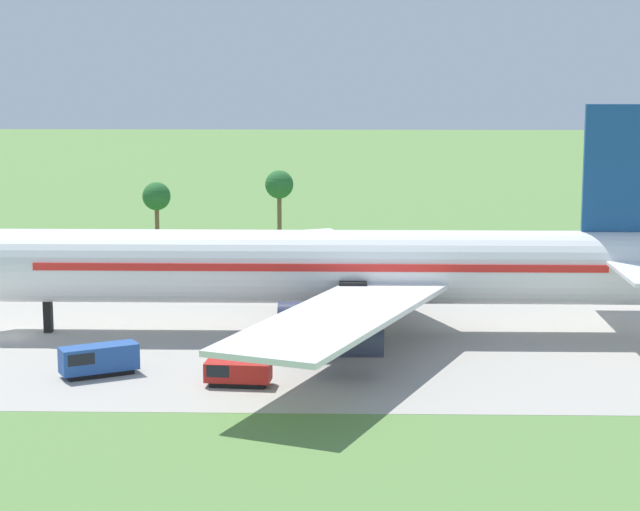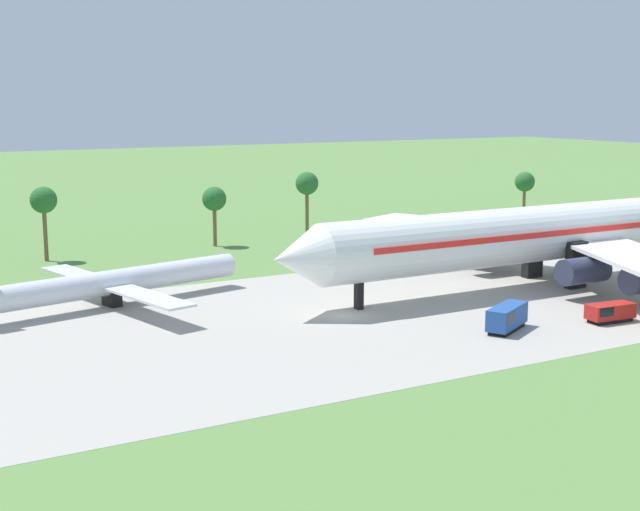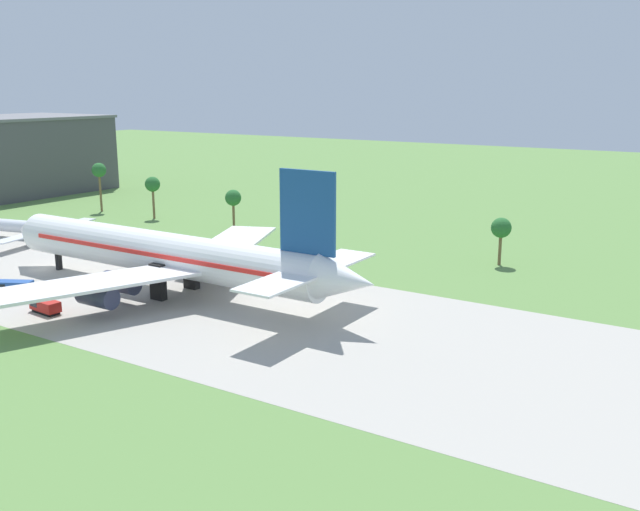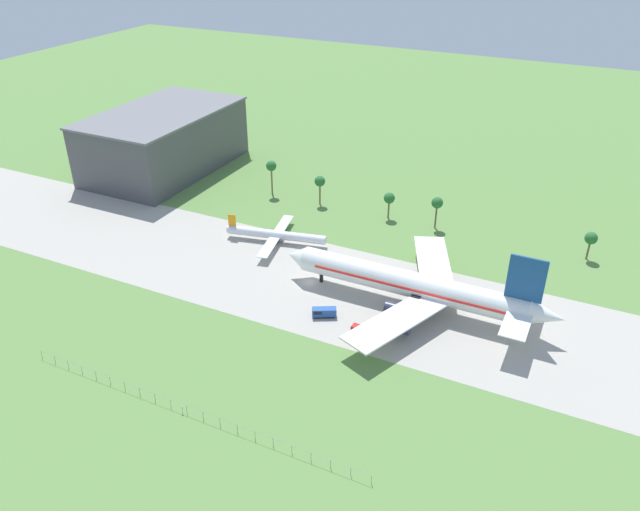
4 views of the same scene
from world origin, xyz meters
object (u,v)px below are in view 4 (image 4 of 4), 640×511
at_px(catering_van, 361,330).
at_px(terminal_building, 164,140).
at_px(jet_airliner, 416,286).
at_px(no_stopping_sign, 182,409).
at_px(baggage_tug, 323,312).
at_px(regional_aircraft, 276,235).

bearing_deg(catering_van, terminal_building, 148.98).
distance_m(jet_airliner, no_stopping_sign, 64.65).
height_order(jet_airliner, terminal_building, terminal_building).
height_order(no_stopping_sign, terminal_building, terminal_building).
bearing_deg(catering_van, no_stopping_sign, -118.98).
bearing_deg(jet_airliner, catering_van, -114.86).
bearing_deg(baggage_tug, no_stopping_sign, -104.68).
relative_size(baggage_tug, terminal_building, 0.10).
xyz_separation_m(baggage_tug, catering_van, (11.08, -2.44, -0.28)).
relative_size(jet_airliner, baggage_tug, 11.53).
distance_m(catering_van, no_stopping_sign, 45.91).
xyz_separation_m(regional_aircraft, baggage_tug, (29.70, -28.70, -1.19)).
xyz_separation_m(catering_van, terminal_building, (-107.46, 64.61, 10.26)).
bearing_deg(no_stopping_sign, regional_aircraft, 104.57).
height_order(regional_aircraft, no_stopping_sign, regional_aircraft).
bearing_deg(no_stopping_sign, catering_van, 61.02).
xyz_separation_m(baggage_tug, terminal_building, (-96.38, 62.17, 9.97)).
relative_size(jet_airliner, terminal_building, 1.18).
distance_m(jet_airliner, catering_van, 19.26).
relative_size(baggage_tug, catering_van, 1.22).
xyz_separation_m(jet_airliner, regional_aircraft, (-48.59, 14.28, -3.58)).
height_order(baggage_tug, terminal_building, terminal_building).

